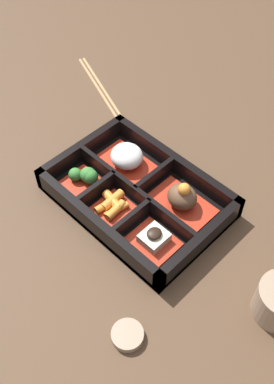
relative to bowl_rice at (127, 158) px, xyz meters
name	(u,v)px	position (x,y,z in m)	size (l,w,h in m)	color
ground_plane	(137,201)	(0.06, -0.04, -0.03)	(3.00, 3.00, 0.00)	#4C3523
bento_base	(137,199)	(0.06, -0.04, -0.02)	(0.29, 0.20, 0.01)	black
bento_rim	(136,194)	(0.06, -0.04, -0.01)	(0.29, 0.20, 0.04)	black
bowl_rice	(127,158)	(0.00, 0.00, 0.00)	(0.11, 0.07, 0.04)	#B22D19
bowl_stew	(182,199)	(0.13, 0.00, 0.00)	(0.11, 0.07, 0.06)	#B22D19
bowl_greens	(85,177)	(-0.02, -0.08, 0.00)	(0.06, 0.06, 0.03)	#B22D19
bowl_carrots	(113,206)	(0.05, -0.08, -0.01)	(0.06, 0.06, 0.02)	#B22D19
bowl_tofu	(154,239)	(0.15, -0.08, -0.01)	(0.07, 0.06, 0.03)	#B22D19
chopsticks	(100,87)	(-0.21, 0.12, -0.03)	(0.21, 0.09, 0.01)	#A87F51
sauce_dish	(127,335)	(0.22, -0.22, -0.02)	(0.05, 0.05, 0.01)	gray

